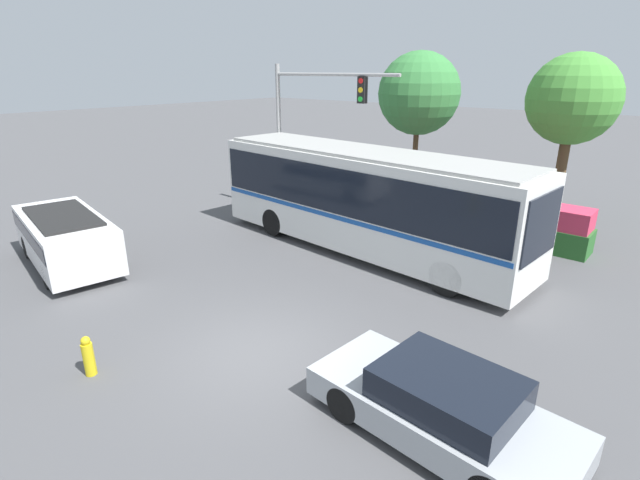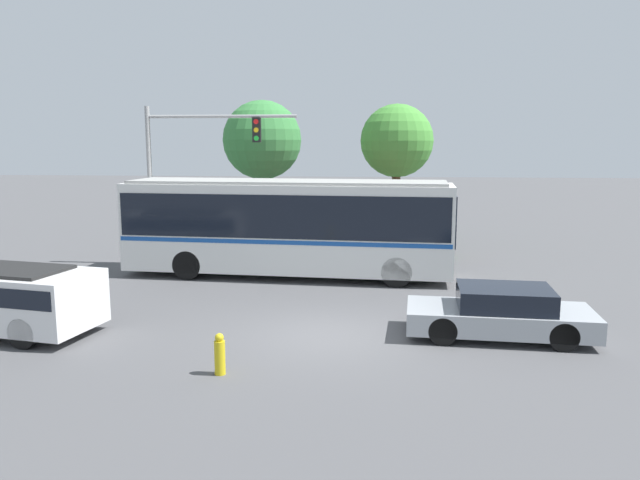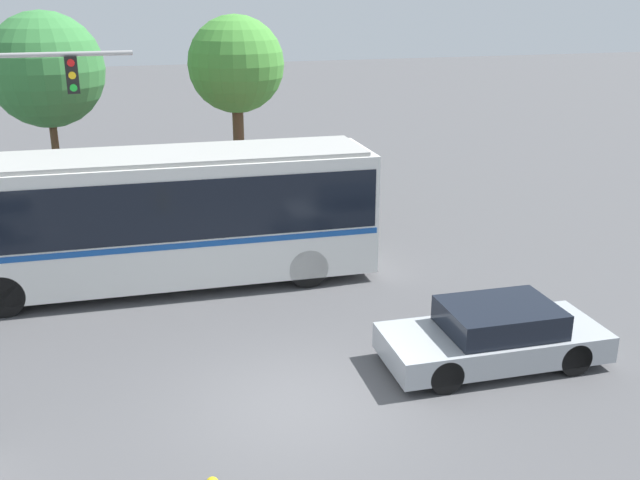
{
  "view_description": "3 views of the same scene",
  "coord_description": "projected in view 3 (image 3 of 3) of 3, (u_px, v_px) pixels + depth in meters",
  "views": [
    {
      "loc": [
        6.77,
        -5.88,
        5.78
      ],
      "look_at": [
        -1.45,
        3.83,
        1.2
      ],
      "focal_mm": 26.69,
      "sensor_mm": 36.0,
      "label": 1
    },
    {
      "loc": [
        1.11,
        -14.16,
        4.64
      ],
      "look_at": [
        -0.58,
        4.45,
        1.64
      ],
      "focal_mm": 34.07,
      "sensor_mm": 36.0,
      "label": 2
    },
    {
      "loc": [
        -3.08,
        -10.62,
        6.89
      ],
      "look_at": [
        1.39,
        2.88,
        2.04
      ],
      "focal_mm": 39.85,
      "sensor_mm": 36.0,
      "label": 3
    }
  ],
  "objects": [
    {
      "name": "flowering_hedge",
      "position": [
        206.0,
        206.0,
        22.16
      ],
      "size": [
        7.86,
        1.17,
        1.51
      ],
      "color": "#286028",
      "rests_on": "ground"
    },
    {
      "name": "city_bus",
      "position": [
        145.0,
        212.0,
        17.44
      ],
      "size": [
        11.48,
        3.32,
        3.36
      ],
      "rotation": [
        0.0,
        0.0,
        -0.07
      ],
      "color": "silver",
      "rests_on": "ground"
    },
    {
      "name": "ground_plane",
      "position": [
        297.0,
        405.0,
        12.69
      ],
      "size": [
        140.0,
        140.0,
        0.0
      ],
      "primitive_type": "plane",
      "color": "#4C4C4F"
    },
    {
      "name": "street_tree_left",
      "position": [
        46.0,
        70.0,
        22.28
      ],
      "size": [
        3.61,
        3.61,
        6.57
      ],
      "color": "brown",
      "rests_on": "ground"
    },
    {
      "name": "street_tree_centre",
      "position": [
        236.0,
        65.0,
        24.57
      ],
      "size": [
        3.34,
        3.34,
        6.4
      ],
      "color": "brown",
      "rests_on": "ground"
    },
    {
      "name": "sedan_foreground",
      "position": [
        494.0,
        336.0,
        13.99
      ],
      "size": [
        4.49,
        2.14,
        1.23
      ],
      "rotation": [
        0.0,
        0.0,
        3.07
      ],
      "color": "#9EA3A8",
      "rests_on": "ground"
    }
  ]
}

